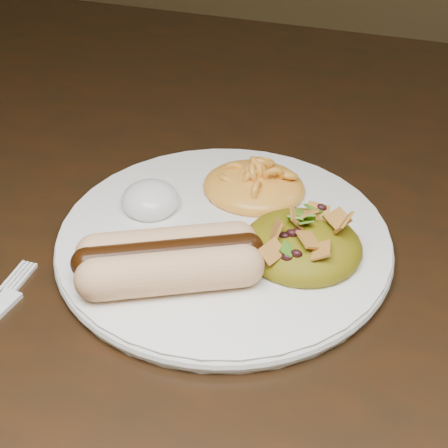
% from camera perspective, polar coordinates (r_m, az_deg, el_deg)
% --- Properties ---
extents(table, '(1.60, 0.90, 0.75)m').
position_cam_1_polar(table, '(0.63, 7.14, -7.69)').
color(table, black).
rests_on(table, floor).
extents(plate, '(0.30, 0.30, 0.01)m').
position_cam_1_polar(plate, '(0.55, -0.00, -1.41)').
color(plate, white).
rests_on(plate, table).
extents(hotdog, '(0.11, 0.11, 0.03)m').
position_cam_1_polar(hotdog, '(0.49, -4.61, -2.91)').
color(hotdog, '#FFBA7E').
rests_on(hotdog, plate).
extents(mac_and_cheese, '(0.11, 0.10, 0.03)m').
position_cam_1_polar(mac_and_cheese, '(0.58, 2.53, 4.12)').
color(mac_and_cheese, orange).
rests_on(mac_and_cheese, plate).
extents(sour_cream, '(0.06, 0.06, 0.03)m').
position_cam_1_polar(sour_cream, '(0.57, -6.19, 2.54)').
color(sour_cream, silver).
rests_on(sour_cream, plate).
extents(taco_salad, '(0.09, 0.09, 0.04)m').
position_cam_1_polar(taco_salad, '(0.52, 6.57, -1.04)').
color(taco_salad, '#9D4002').
rests_on(taco_salad, plate).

